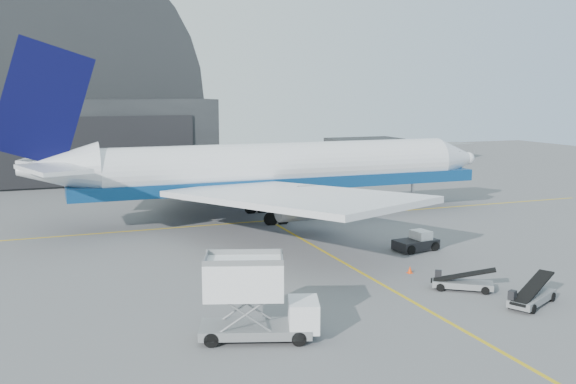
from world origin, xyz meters
name	(u,v)px	position (x,y,z in m)	size (l,w,h in m)	color
ground	(358,271)	(0.00, 0.00, 0.00)	(200.00, 200.00, 0.00)	#565659
taxi_lines	(296,235)	(0.00, 12.67, 0.01)	(80.00, 42.12, 0.02)	gold
hangar	(37,115)	(-22.00, 64.95, 9.54)	(50.00, 28.30, 28.00)	black
distant_bldg_a	(364,158)	(38.00, 72.00, 0.00)	(14.00, 8.00, 4.00)	black
distant_bldg_b	(448,157)	(55.00, 68.00, 0.00)	(8.00, 6.00, 2.80)	gray
airliner	(265,170)	(0.03, 21.30, 5.09)	(51.84, 50.26, 18.19)	white
catering_truck	(254,299)	(-11.22, -9.79, 2.21)	(6.75, 4.23, 4.36)	gray
pushback_tug	(417,243)	(7.47, 3.96, 0.62)	(3.81, 2.51, 1.66)	black
belt_loader_a	(531,297)	(6.55, -10.66, 0.54)	(4.50, 3.22, 1.73)	gray
belt_loader_b	(462,283)	(4.37, -6.55, 0.49)	(3.99, 3.33, 1.60)	gray
traffic_cone	(410,270)	(3.26, -1.84, 0.25)	(0.37, 0.37, 0.53)	#F03C07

